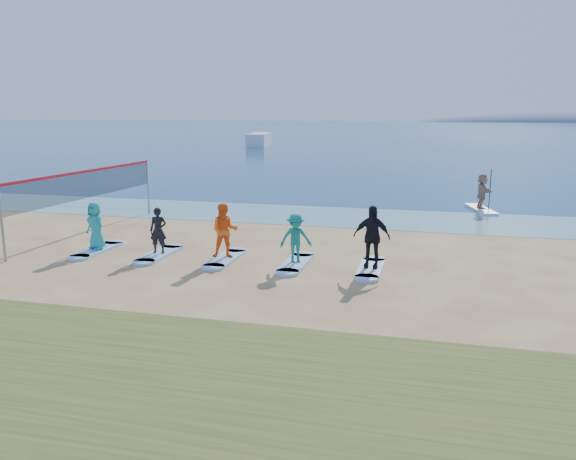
% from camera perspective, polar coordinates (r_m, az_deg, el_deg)
% --- Properties ---
extents(ground, '(600.00, 600.00, 0.00)m').
position_cam_1_polar(ground, '(15.59, -2.01, -5.41)').
color(ground, tan).
rests_on(ground, ground).
extents(shallow_water, '(600.00, 600.00, 0.00)m').
position_cam_1_polar(shallow_water, '(25.56, 4.65, 1.40)').
color(shallow_water, teal).
rests_on(shallow_water, ground).
extents(ocean, '(600.00, 600.00, 0.00)m').
position_cam_1_polar(ocean, '(174.39, 13.23, 10.02)').
color(ocean, navy).
rests_on(ocean, ground).
extents(volleyball_net, '(0.30, 9.09, 2.50)m').
position_cam_1_polar(volleyball_net, '(23.02, -19.68, 4.37)').
color(volleyball_net, gray).
rests_on(volleyball_net, ground).
extents(paddleboard, '(1.38, 3.08, 0.12)m').
position_cam_1_polar(paddleboard, '(28.57, 19.00, 2.00)').
color(paddleboard, silver).
rests_on(paddleboard, ground).
extents(paddleboarder, '(0.80, 1.60, 1.66)m').
position_cam_1_polar(paddleboarder, '(28.44, 19.12, 3.76)').
color(paddleboarder, tan).
rests_on(paddleboarder, paddleboard).
extents(boat_offshore_a, '(3.90, 9.03, 1.73)m').
position_cam_1_polar(boat_offshore_a, '(81.02, -2.93, 8.55)').
color(boat_offshore_a, silver).
rests_on(boat_offshore_a, ground).
extents(surfboard_0, '(0.70, 2.20, 0.09)m').
position_cam_1_polar(surfboard_0, '(20.16, -18.80, -1.93)').
color(surfboard_0, '#99C7ED').
rests_on(surfboard_0, ground).
extents(student_0, '(0.92, 0.78, 1.60)m').
position_cam_1_polar(student_0, '(19.98, -18.96, 0.42)').
color(student_0, teal).
rests_on(student_0, surfboard_0).
extents(surfboard_1, '(0.70, 2.20, 0.09)m').
position_cam_1_polar(surfboard_1, '(19.01, -12.93, -2.41)').
color(surfboard_1, '#99C7ED').
rests_on(surfboard_1, ground).
extents(student_1, '(0.61, 0.46, 1.51)m').
position_cam_1_polar(student_1, '(18.83, -13.05, -0.05)').
color(student_1, black).
rests_on(student_1, surfboard_1).
extents(surfboard_2, '(0.70, 2.20, 0.09)m').
position_cam_1_polar(surfboard_2, '(18.08, -6.38, -2.91)').
color(surfboard_2, '#99C7ED').
rests_on(surfboard_2, ground).
extents(student_2, '(1.01, 0.89, 1.74)m').
position_cam_1_polar(student_2, '(17.87, -6.45, -0.07)').
color(student_2, orange).
rests_on(student_2, surfboard_2).
extents(surfboard_3, '(0.70, 2.20, 0.09)m').
position_cam_1_polar(surfboard_3, '(17.41, 0.78, -3.41)').
color(surfboard_3, '#99C7ED').
rests_on(surfboard_3, ground).
extents(student_3, '(1.12, 0.91, 1.52)m').
position_cam_1_polar(student_3, '(17.22, 0.79, -0.83)').
color(student_3, '#1A7D73').
rests_on(student_3, surfboard_3).
extents(surfboard_4, '(0.70, 2.20, 0.09)m').
position_cam_1_polar(surfboard_4, '(17.03, 8.39, -3.88)').
color(surfboard_4, '#99C7ED').
rests_on(surfboard_4, ground).
extents(student_4, '(1.12, 0.53, 1.86)m').
position_cam_1_polar(student_4, '(16.80, 8.49, -0.67)').
color(student_4, black).
rests_on(student_4, surfboard_4).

